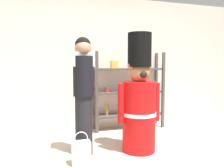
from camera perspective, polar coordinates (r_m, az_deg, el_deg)
name	(u,v)px	position (r m, az deg, el deg)	size (l,w,h in m)	color
back_wall	(96,63)	(4.58, -3.96, 5.12)	(6.40, 0.12, 2.60)	silver
merchandise_shelf	(129,90)	(4.58, 4.34, -1.50)	(1.42, 0.35, 1.52)	#4C4742
teddy_bear_guard	(139,101)	(3.38, 6.77, -4.35)	(0.66, 0.50, 1.73)	red
person_shopper	(84,91)	(3.21, -7.11, -1.78)	(0.30, 0.28, 1.65)	black
shopping_bag	(81,152)	(3.07, -7.69, -16.54)	(0.24, 0.14, 0.43)	silver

